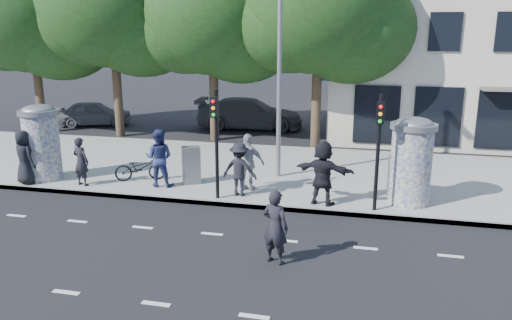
% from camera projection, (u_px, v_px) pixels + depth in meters
% --- Properties ---
extents(ground, '(120.00, 120.00, 0.00)m').
position_uv_depth(ground, '(194.00, 257.00, 11.95)').
color(ground, black).
rests_on(ground, ground).
extents(sidewalk, '(40.00, 8.00, 0.15)m').
position_uv_depth(sidewalk, '(261.00, 171.00, 19.00)').
color(sidewalk, gray).
rests_on(sidewalk, ground).
extents(curb, '(40.00, 0.10, 0.16)m').
position_uv_depth(curb, '(234.00, 205.00, 15.28)').
color(curb, slate).
rests_on(curb, ground).
extents(lane_dash_near, '(32.00, 0.12, 0.01)m').
position_uv_depth(lane_dash_near, '(156.00, 304.00, 9.88)').
color(lane_dash_near, silver).
rests_on(lane_dash_near, ground).
extents(lane_dash_far, '(32.00, 0.12, 0.01)m').
position_uv_depth(lane_dash_far, '(212.00, 234.00, 13.27)').
color(lane_dash_far, silver).
rests_on(lane_dash_far, ground).
extents(ad_column_left, '(1.36, 1.36, 2.65)m').
position_uv_depth(ad_column_left, '(41.00, 140.00, 17.37)').
color(ad_column_left, beige).
rests_on(ad_column_left, sidewalk).
extents(ad_column_right, '(1.36, 1.36, 2.65)m').
position_uv_depth(ad_column_right, '(411.00, 159.00, 14.86)').
color(ad_column_right, beige).
rests_on(ad_column_right, sidewalk).
extents(traffic_pole_near, '(0.22, 0.31, 3.40)m').
position_uv_depth(traffic_pole_near, '(216.00, 133.00, 15.10)').
color(traffic_pole_near, black).
rests_on(traffic_pole_near, sidewalk).
extents(traffic_pole_far, '(0.22, 0.31, 3.40)m').
position_uv_depth(traffic_pole_far, '(379.00, 141.00, 14.05)').
color(traffic_pole_far, black).
rests_on(traffic_pole_far, sidewalk).
extents(street_lamp, '(0.25, 0.93, 8.00)m').
position_uv_depth(street_lamp, '(279.00, 44.00, 16.82)').
color(street_lamp, slate).
rests_on(street_lamp, sidewalk).
extents(tree_far_left, '(7.20, 7.20, 9.26)m').
position_uv_depth(tree_far_left, '(30.00, 11.00, 25.01)').
color(tree_far_left, '#38281C').
rests_on(tree_far_left, ground).
extents(tree_mid_left, '(7.20, 7.20, 9.57)m').
position_uv_depth(tree_mid_left, '(111.00, 4.00, 23.95)').
color(tree_mid_left, '#38281C').
rests_on(tree_mid_left, ground).
extents(tree_near_left, '(6.80, 6.80, 8.97)m').
position_uv_depth(tree_near_left, '(212.00, 12.00, 23.16)').
color(tree_near_left, '#38281C').
rests_on(tree_near_left, ground).
extents(tree_center, '(7.00, 7.00, 9.30)m').
position_uv_depth(tree_center, '(319.00, 5.00, 21.63)').
color(tree_center, '#38281C').
rests_on(tree_center, ground).
extents(ped_a, '(1.07, 0.92, 1.86)m').
position_uv_depth(ped_a, '(24.00, 157.00, 16.93)').
color(ped_a, black).
rests_on(ped_a, sidewalk).
extents(ped_b, '(0.68, 0.52, 1.66)m').
position_uv_depth(ped_b, '(81.00, 162.00, 16.77)').
color(ped_b, black).
rests_on(ped_b, sidewalk).
extents(ped_c, '(1.01, 0.82, 1.95)m').
position_uv_depth(ped_c, '(159.00, 158.00, 16.67)').
color(ped_c, navy).
rests_on(ped_c, sidewalk).
extents(ped_d, '(1.13, 0.68, 1.71)m').
position_uv_depth(ped_d, '(239.00, 169.00, 15.73)').
color(ped_d, black).
rests_on(ped_d, sidewalk).
extents(ped_e, '(1.18, 0.78, 1.89)m').
position_uv_depth(ped_e, '(248.00, 162.00, 16.22)').
color(ped_e, '#A3A2A5').
rests_on(ped_e, sidewalk).
extents(ped_f, '(1.92, 1.05, 1.96)m').
position_uv_depth(ped_f, '(323.00, 173.00, 14.88)').
color(ped_f, black).
rests_on(ped_f, sidewalk).
extents(man_road, '(0.75, 0.62, 1.77)m').
position_uv_depth(man_road, '(275.00, 227.00, 11.44)').
color(man_road, black).
rests_on(man_road, ground).
extents(bicycle, '(1.27, 1.83, 0.91)m').
position_uv_depth(bicycle, '(140.00, 168.00, 17.40)').
color(bicycle, black).
rests_on(bicycle, sidewalk).
extents(cabinet_left, '(0.74, 0.66, 1.28)m').
position_uv_depth(cabinet_left, '(191.00, 165.00, 17.06)').
color(cabinet_left, slate).
rests_on(cabinet_left, sidewalk).
extents(cabinet_right, '(0.66, 0.51, 1.27)m').
position_uv_depth(cabinet_right, '(398.00, 176.00, 15.78)').
color(cabinet_right, slate).
rests_on(cabinet_right, sidewalk).
extents(car_left, '(3.01, 4.43, 1.40)m').
position_uv_depth(car_left, '(94.00, 113.00, 28.28)').
color(car_left, slate).
rests_on(car_left, ground).
extents(car_right, '(2.99, 6.01, 1.68)m').
position_uv_depth(car_right, '(250.00, 113.00, 27.36)').
color(car_right, '#47494D').
rests_on(car_right, ground).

